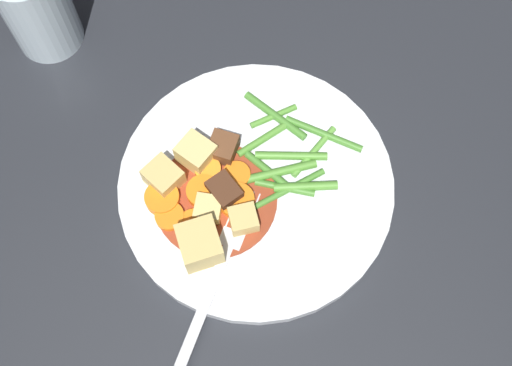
{
  "coord_description": "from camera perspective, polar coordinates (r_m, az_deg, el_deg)",
  "views": [
    {
      "loc": [
        0.09,
        0.21,
        0.59
      ],
      "look_at": [
        0.0,
        0.0,
        0.01
      ],
      "focal_mm": 45.29,
      "sensor_mm": 36.0,
      "label": 1
    }
  ],
  "objects": [
    {
      "name": "green_bean_0",
      "position": [
        0.62,
        2.56,
        -0.42
      ],
      "size": [
        0.05,
        0.04,
        0.01
      ],
      "primitive_type": "cylinder",
      "rotation": [
        0.0,
        1.57,
        5.65
      ],
      "color": "#4C8E33",
      "rests_on": "dinner_plate"
    },
    {
      "name": "green_bean_4",
      "position": [
        0.62,
        4.4,
        -0.31
      ],
      "size": [
        0.06,
        0.03,
        0.01
      ],
      "primitive_type": "cylinder",
      "rotation": [
        0.0,
        1.57,
        5.91
      ],
      "color": "#599E38",
      "rests_on": "dinner_plate"
    },
    {
      "name": "green_bean_1",
      "position": [
        0.62,
        0.95,
        1.18
      ],
      "size": [
        0.03,
        0.05,
        0.01
      ],
      "primitive_type": "cylinder",
      "rotation": [
        0.0,
        1.57,
        5.14
      ],
      "color": "#4C8E33",
      "rests_on": "dinner_plate"
    },
    {
      "name": "potato_chunk_1",
      "position": [
        0.59,
        -4.99,
        -5.42
      ],
      "size": [
        0.04,
        0.04,
        0.03
      ],
      "primitive_type": "cube",
      "rotation": [
        0.0,
        0.0,
        1.47
      ],
      "color": "#DBBC6B",
      "rests_on": "dinner_plate"
    },
    {
      "name": "carrot_slice_4",
      "position": [
        0.61,
        -7.5,
        -3.27
      ],
      "size": [
        0.04,
        0.04,
        0.01
      ],
      "primitive_type": "cylinder",
      "rotation": [
        0.0,
        0.0,
        2.64
      ],
      "color": "orange",
      "rests_on": "dinner_plate"
    },
    {
      "name": "water_glass",
      "position": [
        0.71,
        -18.81,
        14.56
      ],
      "size": [
        0.07,
        0.07,
        0.1
      ],
      "primitive_type": "cylinder",
      "color": "silver",
      "rests_on": "ground_plane"
    },
    {
      "name": "carrot_slice_1",
      "position": [
        0.62,
        -8.28,
        -1.35
      ],
      "size": [
        0.04,
        0.04,
        0.01
      ],
      "primitive_type": "cylinder",
      "rotation": [
        0.0,
        0.0,
        6.06
      ],
      "color": "orange",
      "rests_on": "dinner_plate"
    },
    {
      "name": "green_bean_3",
      "position": [
        0.64,
        0.65,
        3.92
      ],
      "size": [
        0.06,
        0.02,
        0.01
      ],
      "primitive_type": "cylinder",
      "rotation": [
        0.0,
        1.57,
        6.47
      ],
      "color": "#599E38",
      "rests_on": "dinner_plate"
    },
    {
      "name": "carrot_slice_0",
      "position": [
        0.62,
        -4.26,
        1.11
      ],
      "size": [
        0.03,
        0.03,
        0.01
      ],
      "primitive_type": "cylinder",
      "rotation": [
        0.0,
        0.0,
        3.02
      ],
      "color": "orange",
      "rests_on": "dinner_plate"
    },
    {
      "name": "potato_chunk_0",
      "position": [
        0.6,
        -1.12,
        -3.28
      ],
      "size": [
        0.03,
        0.03,
        0.02
      ],
      "primitive_type": "cube",
      "rotation": [
        0.0,
        0.0,
        4.54
      ],
      "color": "#DBBC6B",
      "rests_on": "dinner_plate"
    },
    {
      "name": "green_bean_10",
      "position": [
        0.65,
        1.56,
        5.92
      ],
      "size": [
        0.05,
        0.01,
        0.01
      ],
      "primitive_type": "cylinder",
      "rotation": [
        0.0,
        1.57,
        6.31
      ],
      "color": "#599E38",
      "rests_on": "dinner_plate"
    },
    {
      "name": "stew_sauce",
      "position": [
        0.62,
        -3.7,
        -1.18
      ],
      "size": [
        0.12,
        0.12,
        0.0
      ],
      "primitive_type": "cylinder",
      "color": "#93381E",
      "rests_on": "dinner_plate"
    },
    {
      "name": "carrot_slice_5",
      "position": [
        0.61,
        -1.74,
        -1.59
      ],
      "size": [
        0.04,
        0.04,
        0.01
      ],
      "primitive_type": "cylinder",
      "rotation": [
        0.0,
        0.0,
        2.93
      ],
      "color": "orange",
      "rests_on": "dinner_plate"
    },
    {
      "name": "green_bean_2",
      "position": [
        0.65,
        1.73,
        5.95
      ],
      "size": [
        0.04,
        0.07,
        0.01
      ],
      "primitive_type": "cylinder",
      "rotation": [
        0.0,
        1.57,
        5.17
      ],
      "color": "#4C8E33",
      "rests_on": "dinner_plate"
    },
    {
      "name": "meat_chunk_1",
      "position": [
        0.63,
        -2.94,
        3.07
      ],
      "size": [
        0.04,
        0.04,
        0.02
      ],
      "primitive_type": "cube",
      "rotation": [
        0.0,
        0.0,
        3.98
      ],
      "color": "brown",
      "rests_on": "dinner_plate"
    },
    {
      "name": "ground_plane",
      "position": [
        0.64,
        0.0,
        -0.48
      ],
      "size": [
        3.0,
        3.0,
        0.0
      ],
      "primitive_type": "plane",
      "color": "#26282D"
    },
    {
      "name": "carrot_slice_2",
      "position": [
        0.61,
        -4.65,
        -0.83
      ],
      "size": [
        0.04,
        0.04,
        0.01
      ],
      "primitive_type": "cylinder",
      "rotation": [
        0.0,
        0.0,
        1.18
      ],
      "color": "orange",
      "rests_on": "dinner_plate"
    },
    {
      "name": "green_bean_9",
      "position": [
        0.64,
        6.0,
        4.33
      ],
      "size": [
        0.06,
        0.07,
        0.01
      ],
      "primitive_type": "cylinder",
      "rotation": [
        0.0,
        1.57,
        5.44
      ],
      "color": "#4C8E33",
      "rests_on": "dinner_plate"
    },
    {
      "name": "green_bean_5",
      "position": [
        0.62,
        2.87,
        -0.58
      ],
      "size": [
        0.08,
        0.01,
        0.01
      ],
      "primitive_type": "cylinder",
      "rotation": [
        0.0,
        1.57,
        6.37
      ],
      "color": "#4C8E33",
      "rests_on": "dinner_plate"
    },
    {
      "name": "carrot_slice_6",
      "position": [
        0.61,
        -5.48,
        -3.7
      ],
      "size": [
        0.04,
        0.04,
        0.01
      ],
      "primitive_type": "cylinder",
      "rotation": [
        0.0,
        0.0,
        5.18
      ],
      "color": "orange",
      "rests_on": "dinner_plate"
    },
    {
      "name": "carrot_slice_3",
      "position": [
        0.62,
        -1.72,
        0.7
      ],
      "size": [
        0.03,
        0.03,
        0.01
      ],
      "primitive_type": "cylinder",
      "rotation": [
        0.0,
        0.0,
        2.89
      ],
      "color": "orange",
      "rests_on": "dinner_plate"
    },
    {
      "name": "green_bean_8",
      "position": [
        0.63,
        3.12,
        2.41
      ],
      "size": [
        0.07,
        0.04,
        0.01
      ],
      "primitive_type": "cylinder",
      "rotation": [
        0.0,
        1.57,
        5.85
      ],
      "color": "#599E38",
      "rests_on": "dinner_plate"
    },
    {
      "name": "potato_chunk_3",
      "position": [
        0.61,
        -4.23,
        -2.31
      ],
      "size": [
        0.03,
        0.03,
        0.02
      ],
      "primitive_type": "cube",
      "rotation": [
        0.0,
        0.0,
        5.7
      ],
      "color": "#E5CC7A",
      "rests_on": "dinner_plate"
    },
    {
      "name": "dinner_plate",
      "position": [
        0.63,
        0.0,
        -0.24
      ],
      "size": [
        0.27,
        0.27,
        0.01
      ],
      "primitive_type": "cylinder",
      "color": "white",
      "rests_on": "ground_plane"
    },
    {
      "name": "potato_chunk_4",
      "position": [
        0.62,
        -8.17,
        0.52
      ],
      "size": [
        0.04,
        0.04,
        0.02
      ],
      "primitive_type": "cube",
      "rotation": [
        0.0,
        0.0,
        0.4
      ],
      "color": "#DBBC6B",
      "rests_on": "dinner_plate"
    },
    {
      "name": "green_bean_7",
      "position": [
        0.62,
        1.96,
        1.0
      ],
      "size": [
        0.08,
        0.02,
        0.01
      ],
      "primitive_type": "cylinder",
      "rotation": [
        0.0,
        1.57,
        6.11
      ],
      "color": "#599E38",
      "rests_on": "dinner_plate"
    },
    {
      "name": "fork",
      "position": [
        0.6,
        -3.24,
        -7.56
      ],
      "size": [
        0.13,
        0.14,
        0.0
      ],
      "color": "silver",
      "rests_on": "dinner_plate"
    },
    {
      "name": "meat_chunk_0",
      "position": [
        0.61,
        -2.98,
        -0.43
      ],
      "size": [
        0.03,
        0.04,
        0.02
      ],
      "primitive_type": "cube",
      "rotation": [
        0.0,
        0.0,
        4.94
      ],
      "color": "#4C2B19",
      "rests_on": "dinner_plate"
    },
    {
      "name": "green_bean_6",
      "position": [
        0.64,
        5.13,
        2.78
      ],
      "size": [
        0.06,
        0.04,
        0.01
      ],
      "primitive_type": "cylinder",
      "rotation": [
        0.0,
        1.57,
        6.76
      ],
      "color": "#66AD42",
      "rests_on": "dinner_plate"
    },
    {
      "name": "potato_chunk_2",
      "position": [
        0.62,
        -5.3,
        2.61
      ],
      "size": [
        0.04,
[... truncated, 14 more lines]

